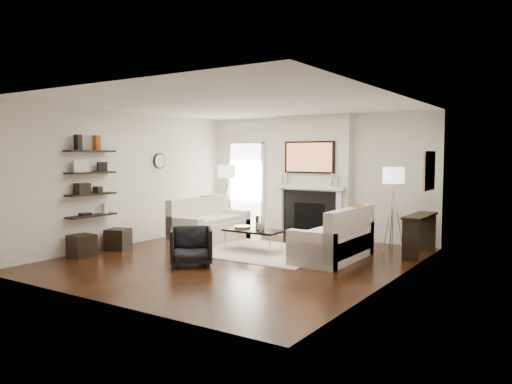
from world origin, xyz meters
The scene contains 71 objects.
room_envelope centered at (0.00, 0.00, 1.35)m, with size 6.00×6.00×6.00m.
chimney_breast centered at (0.00, 2.88, 1.35)m, with size 1.80×0.25×2.70m, color silver.
fireplace_surround centered at (0.00, 2.74, 0.52)m, with size 1.30×0.02×1.04m, color black.
firebox centered at (0.00, 2.73, 0.45)m, with size 0.75×0.02×0.65m, color black.
mantel_pilaster_l centered at (-0.72, 2.71, 0.55)m, with size 0.12×0.08×1.10m, color white.
mantel_pilaster_r centered at (0.72, 2.71, 0.55)m, with size 0.12×0.08×1.10m, color white.
mantel_shelf centered at (0.00, 2.69, 1.12)m, with size 1.70×0.18×0.07m, color white.
tv_body centered at (0.00, 2.71, 1.78)m, with size 1.20×0.06×0.70m, color black.
tv_screen centered at (0.00, 2.68, 1.78)m, with size 1.10×0.01×0.62m, color #BF723F.
candlestick_l_tall centered at (-0.55, 2.70, 1.30)m, with size 0.04×0.04×0.30m, color silver.
candlestick_l_short centered at (-0.68, 2.70, 1.27)m, with size 0.04×0.04×0.24m, color silver.
candlestick_r_tall centered at (0.55, 2.70, 1.30)m, with size 0.04×0.04×0.30m, color silver.
candlestick_r_short centered at (0.68, 2.70, 1.27)m, with size 0.04×0.04×0.24m, color silver.
hallway_panel centered at (-1.85, 2.98, 1.05)m, with size 0.90×0.02×2.10m, color white.
door_trim_l centered at (-2.33, 2.96, 1.05)m, with size 0.06×0.06×2.16m, color white.
door_trim_r centered at (-1.37, 2.96, 1.05)m, with size 0.06×0.06×2.16m, color white.
door_trim_top centered at (-1.85, 2.96, 2.13)m, with size 1.02×0.06×0.06m, color white.
rug centered at (-0.05, 0.83, 0.01)m, with size 2.60×2.00×0.01m, color beige.
loveseat_left_base centered at (-1.51, 1.14, 0.21)m, with size 0.85×1.80×0.42m, color silver.
loveseat_left_back centered at (-1.85, 1.14, 0.53)m, with size 0.18×1.80×0.80m, color silver.
loveseat_left_arm_n centered at (-1.51, 0.33, 0.30)m, with size 0.85×0.18×0.60m, color silver.
loveseat_left_arm_s centered at (-1.51, 1.95, 0.30)m, with size 0.85×0.18×0.60m, color silver.
loveseat_left_cushion centered at (-1.46, 1.14, 0.47)m, with size 0.63×1.44×0.10m, color silver.
pillow_left_orange centered at (-1.85, 1.44, 0.73)m, with size 0.10×0.42×0.42m, color #A04513.
pillow_left_charcoal centered at (-1.85, 0.84, 0.72)m, with size 0.10×0.40×0.40m, color black.
loveseat_right_base centered at (1.39, 0.93, 0.21)m, with size 0.85×1.80×0.42m, color silver.
loveseat_right_back centered at (1.72, 0.93, 0.53)m, with size 0.18×1.80×0.80m, color silver.
loveseat_right_arm_n centered at (1.39, 0.12, 0.30)m, with size 0.85×0.18×0.60m, color silver.
loveseat_right_arm_s centered at (1.39, 1.74, 0.30)m, with size 0.85×0.18×0.60m, color silver.
loveseat_right_cushion centered at (1.34, 0.93, 0.47)m, with size 0.63×1.44×0.10m, color silver.
pillow_right_orange centered at (1.72, 1.23, 0.73)m, with size 0.10×0.42×0.42m, color #A04513.
pillow_right_charcoal centered at (1.72, 0.63, 0.72)m, with size 0.10×0.40×0.40m, color black.
coffee_table centered at (-0.16, 0.75, 0.40)m, with size 1.10×0.55×0.04m, color black.
coffee_leg_nw centered at (-0.66, 0.53, 0.19)m, with size 0.02×0.02×0.38m, color silver.
coffee_leg_ne centered at (0.34, 0.53, 0.19)m, with size 0.02×0.02×0.38m, color silver.
coffee_leg_sw centered at (-0.66, 0.97, 0.19)m, with size 0.02×0.02×0.38m, color silver.
coffee_leg_se centered at (0.34, 0.97, 0.19)m, with size 0.02×0.02×0.38m, color silver.
hurricane_glass centered at (-0.01, 0.75, 0.56)m, with size 0.17×0.17×0.29m, color white.
hurricane_candle centered at (-0.01, 0.75, 0.50)m, with size 0.09×0.09×0.13m, color white.
copper_bowl centered at (-0.41, 0.75, 0.45)m, with size 0.31×0.31×0.05m, color orange.
armchair centered at (-0.38, -0.78, 0.35)m, with size 0.67×0.63×0.69m, color black.
lamp_left_post centered at (-1.85, 2.18, 0.60)m, with size 0.02×0.02×1.20m, color silver.
lamp_left_shade centered at (-1.85, 2.18, 1.45)m, with size 0.40×0.40×0.30m, color white.
lamp_left_leg_a centered at (-1.74, 2.18, 0.60)m, with size 0.02×0.02×1.25m, color silver.
lamp_left_leg_b centered at (-1.91, 2.27, 0.60)m, with size 0.02×0.02×1.25m, color silver.
lamp_left_leg_c centered at (-1.91, 2.08, 0.60)m, with size 0.02×0.02×1.25m, color silver.
lamp_right_post centered at (2.05, 2.17, 0.60)m, with size 0.02×0.02×1.20m, color silver.
lamp_right_shade centered at (2.05, 2.17, 1.45)m, with size 0.40×0.40×0.30m, color white.
lamp_right_leg_a centered at (2.16, 2.17, 0.60)m, with size 0.02×0.02×1.25m, color silver.
lamp_right_leg_b centered at (2.00, 2.26, 0.60)m, with size 0.02×0.02×1.25m, color silver.
lamp_right_leg_c centered at (1.99, 2.07, 0.60)m, with size 0.02×0.02×1.25m, color silver.
console_top centered at (2.57, 2.11, 0.73)m, with size 0.35×1.20×0.04m, color black.
console_leg_n centered at (2.57, 1.56, 0.35)m, with size 0.30×0.04×0.71m, color black.
console_leg_s centered at (2.57, 2.66, 0.35)m, with size 0.30×0.04×0.71m, color black.
wall_art centered at (2.73, 2.05, 1.55)m, with size 0.03×0.70×0.70m, color tan.
shelf_bottom centered at (-2.62, -1.00, 0.70)m, with size 0.25×1.00×0.04m, color black.
shelf_lower centered at (-2.62, -1.00, 1.10)m, with size 0.25×1.00×0.04m, color black.
shelf_upper centered at (-2.62, -1.00, 1.50)m, with size 0.25×1.00×0.04m, color black.
shelf_top centered at (-2.62, -1.00, 1.90)m, with size 0.25×1.00×0.04m, color black.
decor_magfile_a centered at (-2.62, -1.26, 2.06)m, with size 0.12×0.10×0.28m, color black.
decor_magfile_b centered at (-2.62, -0.85, 2.06)m, with size 0.12×0.10×0.28m, color #A04513.
decor_frame_a centered at (-2.62, -1.21, 1.63)m, with size 0.04×0.30×0.22m, color white.
decor_frame_b centered at (-2.62, -0.73, 1.61)m, with size 0.04×0.22×0.18m, color black.
decor_wine_rack centered at (-2.62, -1.20, 1.22)m, with size 0.18×0.25×0.20m, color black.
decor_box_small centered at (-2.62, -0.85, 1.18)m, with size 0.15×0.12×0.12m, color black.
decor_books centered at (-2.62, -1.15, 0.74)m, with size 0.14×0.20×0.05m, color black.
decor_box_tall centered at (-2.62, -0.69, 0.81)m, with size 0.10×0.10×0.18m, color white.
clock_rim centered at (-2.73, 0.90, 1.70)m, with size 0.34×0.34×0.04m, color black.
clock_face centered at (-2.71, 0.90, 1.70)m, with size 0.29×0.29×0.01m, color white.
ottoman_near centered at (-2.47, -0.51, 0.20)m, with size 0.40×0.40×0.40m, color black.
ottoman_far centered at (-2.47, -1.35, 0.20)m, with size 0.40×0.40×0.40m, color black.
Camera 1 is at (5.03, -7.02, 1.83)m, focal length 35.00 mm.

